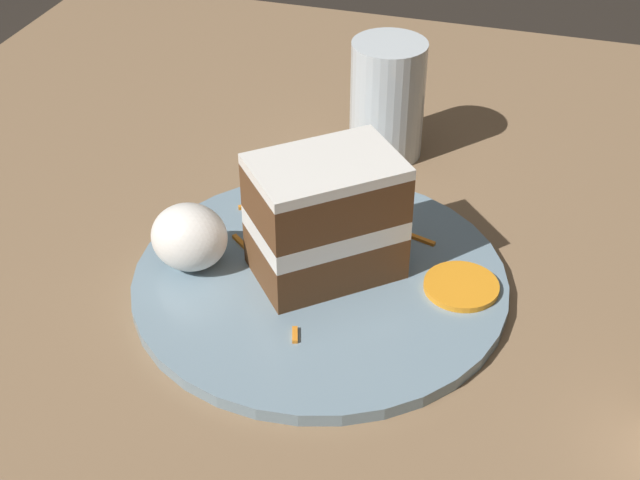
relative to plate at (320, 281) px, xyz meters
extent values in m
plane|color=black|center=(-0.04, 0.01, -0.04)|extent=(6.00, 6.00, 0.00)
cube|color=#846647|center=(-0.04, 0.01, -0.02)|extent=(1.09, 1.13, 0.03)
cylinder|color=gray|center=(0.00, 0.00, 0.00)|extent=(0.30, 0.30, 0.01)
cube|color=brown|center=(0.00, -0.01, 0.02)|extent=(0.13, 0.13, 0.04)
cube|color=white|center=(0.00, -0.01, 0.05)|extent=(0.13, 0.13, 0.02)
cube|color=brown|center=(0.00, -0.01, 0.08)|extent=(0.13, 0.13, 0.04)
cube|color=white|center=(0.00, -0.01, 0.10)|extent=(0.13, 0.13, 0.01)
ellipsoid|color=white|center=(0.10, 0.02, 0.03)|extent=(0.06, 0.06, 0.05)
cylinder|color=orange|center=(-0.11, -0.02, 0.01)|extent=(0.06, 0.06, 0.00)
cube|color=orange|center=(0.07, -0.02, 0.01)|extent=(0.02, 0.02, 0.00)
cube|color=orange|center=(-0.07, -0.07, 0.01)|extent=(0.02, 0.01, 0.00)
cube|color=orange|center=(0.04, -0.10, 0.01)|extent=(0.00, 0.01, 0.00)
cube|color=orange|center=(0.00, 0.07, 0.01)|extent=(0.01, 0.02, 0.00)
cube|color=orange|center=(0.09, -0.07, 0.01)|extent=(0.02, 0.01, 0.00)
cylinder|color=silver|center=(0.00, -0.22, 0.05)|extent=(0.07, 0.07, 0.12)
cylinder|color=silver|center=(0.00, -0.22, 0.01)|extent=(0.06, 0.06, 0.04)
camera|label=1|loc=(-0.16, 0.53, 0.45)|focal=50.00mm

